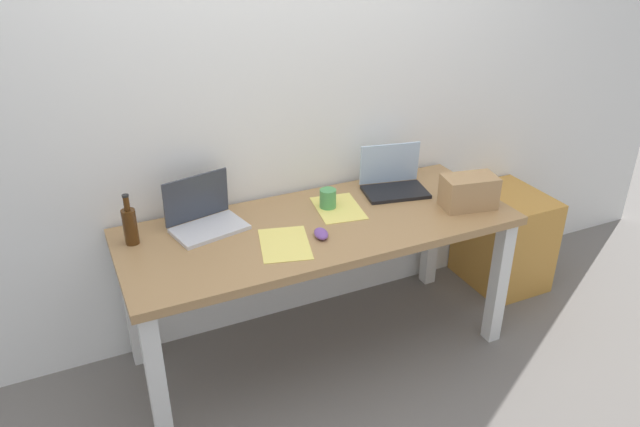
# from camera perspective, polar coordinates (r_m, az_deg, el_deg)

# --- Properties ---
(ground_plane) EXTENTS (8.00, 8.00, 0.00)m
(ground_plane) POSITION_cam_1_polar(r_m,az_deg,el_deg) (3.21, 0.00, -12.55)
(ground_plane) COLOR slate
(back_wall) EXTENTS (5.20, 0.08, 2.60)m
(back_wall) POSITION_cam_1_polar(r_m,az_deg,el_deg) (2.95, -3.50, 12.38)
(back_wall) COLOR white
(back_wall) RESTS_ON ground
(desk) EXTENTS (1.83, 0.72, 0.73)m
(desk) POSITION_cam_1_polar(r_m,az_deg,el_deg) (2.84, 0.00, -2.61)
(desk) COLOR #A37A4C
(desk) RESTS_ON ground
(laptop_left) EXTENTS (0.36, 0.28, 0.23)m
(laptop_left) POSITION_cam_1_polar(r_m,az_deg,el_deg) (2.78, -10.82, -0.35)
(laptop_left) COLOR silver
(laptop_left) RESTS_ON desk
(laptop_right) EXTENTS (0.35, 0.28, 0.23)m
(laptop_right) POSITION_cam_1_polar(r_m,az_deg,el_deg) (3.12, 6.91, 3.03)
(laptop_right) COLOR black
(laptop_right) RESTS_ON desk
(beer_bottle) EXTENTS (0.06, 0.06, 0.23)m
(beer_bottle) POSITION_cam_1_polar(r_m,az_deg,el_deg) (2.72, -17.47, -1.05)
(beer_bottle) COLOR #47280F
(beer_bottle) RESTS_ON desk
(computer_mouse) EXTENTS (0.08, 0.11, 0.03)m
(computer_mouse) POSITION_cam_1_polar(r_m,az_deg,el_deg) (2.67, 0.10, -1.91)
(computer_mouse) COLOR #724799
(computer_mouse) RESTS_ON desk
(cardboard_box) EXTENTS (0.28, 0.19, 0.16)m
(cardboard_box) POSITION_cam_1_polar(r_m,az_deg,el_deg) (3.00, 13.85, 2.00)
(cardboard_box) COLOR tan
(cardboard_box) RESTS_ON desk
(coffee_mug) EXTENTS (0.08, 0.08, 0.09)m
(coffee_mug) POSITION_cam_1_polar(r_m,az_deg,el_deg) (2.92, 0.75, 1.41)
(coffee_mug) COLOR #4C9E56
(coffee_mug) RESTS_ON desk
(paper_sheet_near_back) EXTENTS (0.25, 0.33, 0.00)m
(paper_sheet_near_back) POSITION_cam_1_polar(r_m,az_deg,el_deg) (2.93, 1.73, 0.52)
(paper_sheet_near_back) COLOR #F4E06B
(paper_sheet_near_back) RESTS_ON desk
(paper_yellow_folder) EXTENTS (0.28, 0.34, 0.00)m
(paper_yellow_folder) POSITION_cam_1_polar(r_m,az_deg,el_deg) (2.63, -3.34, -2.88)
(paper_yellow_folder) COLOR #F4E06B
(paper_yellow_folder) RESTS_ON desk
(filing_cabinet) EXTENTS (0.40, 0.48, 0.57)m
(filing_cabinet) POSITION_cam_1_polar(r_m,az_deg,el_deg) (3.74, 16.94, -2.29)
(filing_cabinet) COLOR #C68938
(filing_cabinet) RESTS_ON ground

